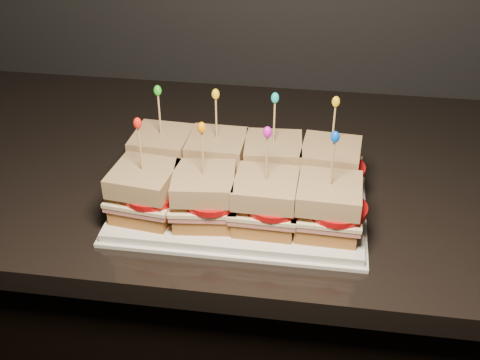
# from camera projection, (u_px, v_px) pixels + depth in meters

# --- Properties ---
(cabinet) EXTENTS (2.30, 0.62, 0.89)m
(cabinet) POSITION_uv_depth(u_px,v_px,m) (123.00, 335.00, 1.36)
(cabinet) COLOR black
(cabinet) RESTS_ON ground
(granite_slab) EXTENTS (2.34, 0.66, 0.04)m
(granite_slab) POSITION_uv_depth(u_px,v_px,m) (96.00, 159.00, 1.10)
(granite_slab) COLOR black
(granite_slab) RESTS_ON cabinet
(platter) EXTENTS (0.38, 0.23, 0.02)m
(platter) POSITION_uv_depth(u_px,v_px,m) (240.00, 205.00, 0.94)
(platter) COLOR white
(platter) RESTS_ON granite_slab
(platter_rim) EXTENTS (0.39, 0.25, 0.01)m
(platter_rim) POSITION_uv_depth(u_px,v_px,m) (240.00, 208.00, 0.94)
(platter_rim) COLOR white
(platter_rim) RESTS_ON granite_slab
(sandwich_0_bread_bot) EXTENTS (0.09, 0.09, 0.02)m
(sandwich_0_bread_bot) POSITION_uv_depth(u_px,v_px,m) (164.00, 169.00, 0.98)
(sandwich_0_bread_bot) COLOR brown
(sandwich_0_bread_bot) RESTS_ON platter
(sandwich_0_ham) EXTENTS (0.10, 0.10, 0.01)m
(sandwich_0_ham) POSITION_uv_depth(u_px,v_px,m) (163.00, 160.00, 0.98)
(sandwich_0_ham) COLOR #CA736A
(sandwich_0_ham) RESTS_ON sandwich_0_bread_bot
(sandwich_0_cheese) EXTENTS (0.10, 0.10, 0.01)m
(sandwich_0_cheese) POSITION_uv_depth(u_px,v_px,m) (163.00, 157.00, 0.97)
(sandwich_0_cheese) COLOR #FAE2AA
(sandwich_0_cheese) RESTS_ON sandwich_0_ham
(sandwich_0_tomato) EXTENTS (0.09, 0.09, 0.01)m
(sandwich_0_tomato) POSITION_uv_depth(u_px,v_px,m) (169.00, 155.00, 0.96)
(sandwich_0_tomato) COLOR #B40B0C
(sandwich_0_tomato) RESTS_ON sandwich_0_cheese
(sandwich_0_bread_top) EXTENTS (0.09, 0.09, 0.03)m
(sandwich_0_bread_top) POSITION_uv_depth(u_px,v_px,m) (162.00, 142.00, 0.96)
(sandwich_0_bread_top) COLOR #622B0E
(sandwich_0_bread_top) RESTS_ON sandwich_0_tomato
(sandwich_0_pick) EXTENTS (0.00, 0.00, 0.09)m
(sandwich_0_pick) POSITION_uv_depth(u_px,v_px,m) (160.00, 117.00, 0.93)
(sandwich_0_pick) COLOR tan
(sandwich_0_pick) RESTS_ON sandwich_0_bread_top
(sandwich_0_frill) EXTENTS (0.01, 0.01, 0.02)m
(sandwich_0_frill) POSITION_uv_depth(u_px,v_px,m) (158.00, 90.00, 0.91)
(sandwich_0_frill) COLOR green
(sandwich_0_frill) RESTS_ON sandwich_0_pick
(sandwich_1_bread_bot) EXTENTS (0.09, 0.09, 0.02)m
(sandwich_1_bread_bot) POSITION_uv_depth(u_px,v_px,m) (218.00, 173.00, 0.97)
(sandwich_1_bread_bot) COLOR brown
(sandwich_1_bread_bot) RESTS_ON platter
(sandwich_1_ham) EXTENTS (0.10, 0.09, 0.01)m
(sandwich_1_ham) POSITION_uv_depth(u_px,v_px,m) (217.00, 165.00, 0.96)
(sandwich_1_ham) COLOR #CA736A
(sandwich_1_ham) RESTS_ON sandwich_1_bread_bot
(sandwich_1_cheese) EXTENTS (0.10, 0.10, 0.01)m
(sandwich_1_cheese) POSITION_uv_depth(u_px,v_px,m) (217.00, 161.00, 0.96)
(sandwich_1_cheese) COLOR #FAE2AA
(sandwich_1_cheese) RESTS_ON sandwich_1_ham
(sandwich_1_tomato) EXTENTS (0.09, 0.09, 0.01)m
(sandwich_1_tomato) POSITION_uv_depth(u_px,v_px,m) (224.00, 159.00, 0.95)
(sandwich_1_tomato) COLOR #B40B0C
(sandwich_1_tomato) RESTS_ON sandwich_1_cheese
(sandwich_1_bread_top) EXTENTS (0.09, 0.09, 0.03)m
(sandwich_1_bread_top) POSITION_uv_depth(u_px,v_px,m) (217.00, 146.00, 0.95)
(sandwich_1_bread_top) COLOR #622B0E
(sandwich_1_bread_top) RESTS_ON sandwich_1_tomato
(sandwich_1_pick) EXTENTS (0.00, 0.00, 0.09)m
(sandwich_1_pick) POSITION_uv_depth(u_px,v_px,m) (216.00, 121.00, 0.92)
(sandwich_1_pick) COLOR tan
(sandwich_1_pick) RESTS_ON sandwich_1_bread_top
(sandwich_1_frill) EXTENTS (0.01, 0.01, 0.02)m
(sandwich_1_frill) POSITION_uv_depth(u_px,v_px,m) (216.00, 94.00, 0.90)
(sandwich_1_frill) COLOR yellow
(sandwich_1_frill) RESTS_ON sandwich_1_pick
(sandwich_2_bread_bot) EXTENTS (0.09, 0.09, 0.02)m
(sandwich_2_bread_bot) POSITION_uv_depth(u_px,v_px,m) (272.00, 177.00, 0.96)
(sandwich_2_bread_bot) COLOR brown
(sandwich_2_bread_bot) RESTS_ON platter
(sandwich_2_ham) EXTENTS (0.10, 0.10, 0.01)m
(sandwich_2_ham) POSITION_uv_depth(u_px,v_px,m) (273.00, 169.00, 0.95)
(sandwich_2_ham) COLOR #CA736A
(sandwich_2_ham) RESTS_ON sandwich_2_bread_bot
(sandwich_2_cheese) EXTENTS (0.10, 0.10, 0.01)m
(sandwich_2_cheese) POSITION_uv_depth(u_px,v_px,m) (273.00, 165.00, 0.95)
(sandwich_2_cheese) COLOR #FAE2AA
(sandwich_2_cheese) RESTS_ON sandwich_2_ham
(sandwich_2_tomato) EXTENTS (0.09, 0.09, 0.01)m
(sandwich_2_tomato) POSITION_uv_depth(u_px,v_px,m) (280.00, 164.00, 0.94)
(sandwich_2_tomato) COLOR #B40B0C
(sandwich_2_tomato) RESTS_ON sandwich_2_cheese
(sandwich_2_bread_top) EXTENTS (0.09, 0.09, 0.03)m
(sandwich_2_bread_top) POSITION_uv_depth(u_px,v_px,m) (273.00, 150.00, 0.94)
(sandwich_2_bread_top) COLOR #622B0E
(sandwich_2_bread_top) RESTS_ON sandwich_2_tomato
(sandwich_2_pick) EXTENTS (0.00, 0.00, 0.09)m
(sandwich_2_pick) POSITION_uv_depth(u_px,v_px,m) (274.00, 125.00, 0.91)
(sandwich_2_pick) COLOR tan
(sandwich_2_pick) RESTS_ON sandwich_2_bread_top
(sandwich_2_frill) EXTENTS (0.01, 0.01, 0.02)m
(sandwich_2_frill) POSITION_uv_depth(u_px,v_px,m) (275.00, 98.00, 0.89)
(sandwich_2_frill) COLOR #12BEC8
(sandwich_2_frill) RESTS_ON sandwich_2_pick
(sandwich_3_bread_bot) EXTENTS (0.09, 0.09, 0.02)m
(sandwich_3_bread_bot) POSITION_uv_depth(u_px,v_px,m) (328.00, 182.00, 0.95)
(sandwich_3_bread_bot) COLOR brown
(sandwich_3_bread_bot) RESTS_ON platter
(sandwich_3_ham) EXTENTS (0.10, 0.10, 0.01)m
(sandwich_3_ham) POSITION_uv_depth(u_px,v_px,m) (329.00, 173.00, 0.94)
(sandwich_3_ham) COLOR #CA736A
(sandwich_3_ham) RESTS_ON sandwich_3_bread_bot
(sandwich_3_cheese) EXTENTS (0.10, 0.10, 0.01)m
(sandwich_3_cheese) POSITION_uv_depth(u_px,v_px,m) (329.00, 169.00, 0.94)
(sandwich_3_cheese) COLOR #FAE2AA
(sandwich_3_cheese) RESTS_ON sandwich_3_ham
(sandwich_3_tomato) EXTENTS (0.09, 0.09, 0.01)m
(sandwich_3_tomato) POSITION_uv_depth(u_px,v_px,m) (338.00, 168.00, 0.93)
(sandwich_3_tomato) COLOR #B40B0C
(sandwich_3_tomato) RESTS_ON sandwich_3_cheese
(sandwich_3_bread_top) EXTENTS (0.09, 0.09, 0.03)m
(sandwich_3_bread_top) POSITION_uv_depth(u_px,v_px,m) (331.00, 155.00, 0.92)
(sandwich_3_bread_top) COLOR #622B0E
(sandwich_3_bread_top) RESTS_ON sandwich_3_tomato
(sandwich_3_pick) EXTENTS (0.00, 0.00, 0.09)m
(sandwich_3_pick) POSITION_uv_depth(u_px,v_px,m) (333.00, 129.00, 0.90)
(sandwich_3_pick) COLOR tan
(sandwich_3_pick) RESTS_ON sandwich_3_bread_top
(sandwich_3_frill) EXTENTS (0.01, 0.01, 0.02)m
(sandwich_3_frill) POSITION_uv_depth(u_px,v_px,m) (336.00, 102.00, 0.88)
(sandwich_3_frill) COLOR yellow
(sandwich_3_frill) RESTS_ON sandwich_3_pick
(sandwich_4_bread_bot) EXTENTS (0.10, 0.10, 0.02)m
(sandwich_4_bread_bot) POSITION_uv_depth(u_px,v_px,m) (146.00, 206.00, 0.90)
(sandwich_4_bread_bot) COLOR brown
(sandwich_4_bread_bot) RESTS_ON platter
(sandwich_4_ham) EXTENTS (0.11, 0.10, 0.01)m
(sandwich_4_ham) POSITION_uv_depth(u_px,v_px,m) (145.00, 198.00, 0.89)
(sandwich_4_ham) COLOR #CA736A
(sandwich_4_ham) RESTS_ON sandwich_4_bread_bot
(sandwich_4_cheese) EXTENTS (0.11, 0.10, 0.01)m
(sandwich_4_cheese) POSITION_uv_depth(u_px,v_px,m) (145.00, 194.00, 0.88)
(sandwich_4_cheese) COLOR #FAE2AA
(sandwich_4_cheese) RESTS_ON sandwich_4_ham
(sandwich_4_tomato) EXTENTS (0.09, 0.09, 0.01)m
(sandwich_4_tomato) POSITION_uv_depth(u_px,v_px,m) (151.00, 192.00, 0.87)
(sandwich_4_tomato) COLOR #B40B0C
(sandwich_4_tomato) RESTS_ON sandwich_4_cheese
(sandwich_4_bread_top) EXTENTS (0.10, 0.10, 0.03)m
(sandwich_4_bread_top) POSITION_uv_depth(u_px,v_px,m) (143.00, 178.00, 0.87)
(sandwich_4_bread_top) COLOR #622B0E
(sandwich_4_bread_top) RESTS_ON sandwich_4_tomato
(sandwich_4_pick) EXTENTS (0.00, 0.00, 0.09)m
(sandwich_4_pick) POSITION_uv_depth(u_px,v_px,m) (140.00, 152.00, 0.84)
(sandwich_4_pick) COLOR tan
(sandwich_4_pick) RESTS_ON sandwich_4_bread_top
(sandwich_4_frill) EXTENTS (0.01, 0.01, 0.02)m
(sandwich_4_frill) POSITION_uv_depth(u_px,v_px,m) (137.00, 123.00, 0.82)
(sandwich_4_frill) COLOR red
(sandwich_4_frill) RESTS_ON sandwich_4_pick
(sandwich_5_bread_bot) EXTENTS (0.09, 0.09, 0.02)m
(sandwich_5_bread_bot) POSITION_uv_depth(u_px,v_px,m) (205.00, 211.00, 0.89)
(sandwich_5_bread_bot) COLOR brown
(sandwich_5_bread_bot) RESTS_ON platter
(sandwich_5_ham) EXTENTS (0.10, 0.10, 0.01)m
(sandwich_5_ham) POSITION_uv_depth(u_px,v_px,m) (205.00, 203.00, 0.88)
(sandwich_5_ham) COLOR #CA736A
(sandwich_5_ham) RESTS_ON sandwich_5_bread_bot
(sandwich_5_cheese) EXTENTS (0.11, 0.10, 0.01)m
(sandwich_5_cheese) POSITION_uv_depth(u_px,v_px,m) (204.00, 199.00, 0.87)
(sandwich_5_cheese) COLOR #FAE2AA
(sandwich_5_cheese) RESTS_ON sandwich_5_ham
(sandwich_5_tomato) EXTENTS (0.09, 0.09, 0.01)m
(sandwich_5_tomato) POSITION_uv_depth(u_px,v_px,m) (212.00, 197.00, 0.86)
(sandwich_5_tomato) COLOR #B40B0C
(sandwich_5_tomato) RESTS_ON sandwich_5_cheese
(sandwich_5_bread_top) EXTENTS (0.10, 0.10, 0.03)m
(sandwich_5_bread_top) POSITION_uv_depth(u_px,v_px,m) (204.00, 183.00, 0.86)
(sandwich_5_bread_top) COLOR #622B0E
(sandwich_5_bread_top) RESTS_ON sandwich_5_tomato
(sandwich_5_pick) EXTENTS (0.00, 0.00, 0.09)m
(sandwich_5_pick) POSITION_uv_depth(u_px,v_px,m) (203.00, 156.00, 0.83)
(sandwich_5_pick) COLOR tan
(sandwich_5_pick) RESTS_ON sandwich_5_bread_top
(sandwich_5_frill) EXTENTS (0.01, 0.01, 0.02)m
(sandwich_5_frill) POSITION_uv_depth(u_px,v_px,m) (202.00, 128.00, 0.81)
(sandwich_5_frill) COLOR orange
(sandwich_5_frill) RESTS_ON sandwich_5_pick
(sandwich_6_bread_bot) EXTENTS (0.09, 0.09, 0.02)m
(sandwich_6_bread_bot) POSITION_uv_depth(u_px,v_px,m) (265.00, 217.00, 0.87)
(sandwich_6_bread_bot) COLOR brown
(sandwich_6_bread_bot) RESTS_ON platter
(sandwich_6_ham) EXTENTS (0.10, 0.09, 0.01)m
(sandwich_6_ham) POSITION_uv_depth(u_px,v_px,m) (265.00, 208.00, 0.87)
(sandwich_6_ham) COLOR #CA736A
(sandwich_6_ham) RESTS_ON sandwich_6_bread_bot
(sandwich_6_cheese) EXTENTS (0.10, 0.10, 0.01)m
(sandwich_6_cheese) POSITION_uv_depth(u_px,v_px,m) (265.00, 204.00, 0.86)
(sandwich_6_cheese) COLOR #FAE2AA
(sandwich_6_cheese) RESTS_ON sandwich_6_ham
(sandwich_6_tomato) EXTENTS (0.09, 0.09, 0.01)m
(sandwich_6_tomato) POSITION_uv_depth(u_px,v_px,m) (273.00, 203.00, 0.85)
(sandwich_6_tomato) COLOR #B40B0C
(sandwich_6_tomato) RESTS_ON sandwich_6_cheese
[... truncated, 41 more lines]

